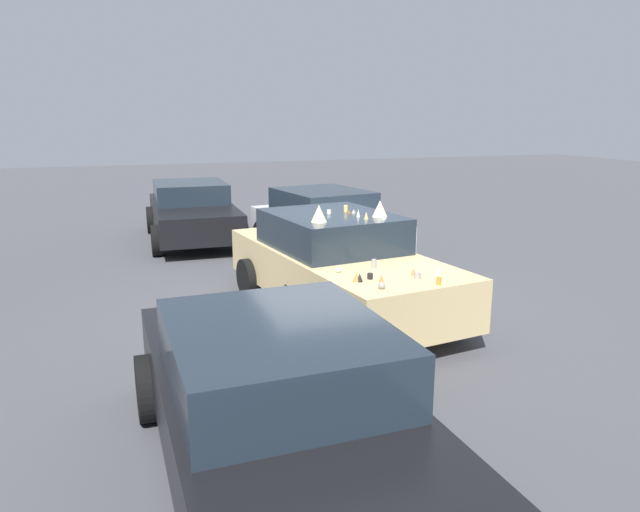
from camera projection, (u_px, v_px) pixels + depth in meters
name	position (u px, v px, depth m)	size (l,w,h in m)	color
ground_plane	(339.00, 312.00, 8.92)	(60.00, 60.00, 0.00)	#47474C
art_car_decorated	(337.00, 264.00, 8.79)	(4.73, 2.51, 1.72)	#D8BC7F
parked_sedan_row_back_center	(324.00, 224.00, 12.18)	(4.16, 2.46, 1.42)	white
parked_sedan_near_right	(192.00, 211.00, 13.94)	(4.40, 2.12, 1.37)	black
parked_sedan_behind_right	(275.00, 400.00, 4.68)	(4.25, 2.07, 1.38)	black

